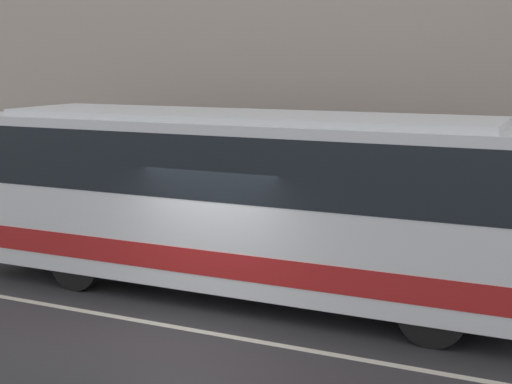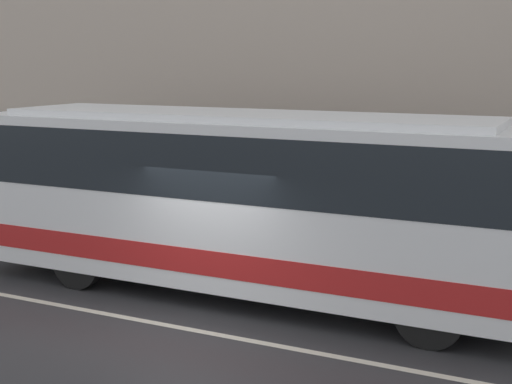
# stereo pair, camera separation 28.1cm
# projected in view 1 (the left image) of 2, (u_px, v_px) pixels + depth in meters

# --- Properties ---
(ground_plane) EXTENTS (60.00, 60.00, 0.00)m
(ground_plane) POSITION_uv_depth(u_px,v_px,m) (188.00, 329.00, 11.60)
(ground_plane) COLOR #2D2D30
(sidewalk) EXTENTS (60.00, 2.74, 0.15)m
(sidewalk) POSITION_uv_depth(u_px,v_px,m) (304.00, 247.00, 16.40)
(sidewalk) COLOR #A09E99
(sidewalk) RESTS_ON ground_plane
(building_facade) EXTENTS (60.00, 0.35, 11.62)m
(building_facade) POSITION_uv_depth(u_px,v_px,m) (329.00, 5.00, 16.75)
(building_facade) COLOR #B7A899
(building_facade) RESTS_ON ground_plane
(lane_stripe) EXTENTS (54.00, 0.14, 0.01)m
(lane_stripe) POSITION_uv_depth(u_px,v_px,m) (188.00, 329.00, 11.60)
(lane_stripe) COLOR beige
(lane_stripe) RESTS_ON ground_plane
(transit_bus) EXTENTS (10.72, 2.53, 3.39)m
(transit_bus) POSITION_uv_depth(u_px,v_px,m) (241.00, 193.00, 13.09)
(transit_bus) COLOR white
(transit_bus) RESTS_ON ground_plane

